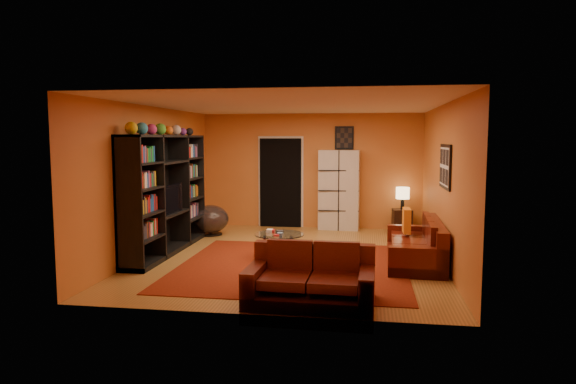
# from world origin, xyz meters

# --- Properties ---
(floor) EXTENTS (6.00, 6.00, 0.00)m
(floor) POSITION_xyz_m (0.00, 0.00, 0.00)
(floor) COLOR olive
(floor) RESTS_ON ground
(ceiling) EXTENTS (6.00, 6.00, 0.00)m
(ceiling) POSITION_xyz_m (0.00, 0.00, 2.60)
(ceiling) COLOR white
(ceiling) RESTS_ON wall_back
(wall_back) EXTENTS (6.00, 0.00, 6.00)m
(wall_back) POSITION_xyz_m (0.00, 3.00, 1.30)
(wall_back) COLOR #C1682A
(wall_back) RESTS_ON floor
(wall_front) EXTENTS (6.00, 0.00, 6.00)m
(wall_front) POSITION_xyz_m (0.00, -3.00, 1.30)
(wall_front) COLOR #C1682A
(wall_front) RESTS_ON floor
(wall_left) EXTENTS (0.00, 6.00, 6.00)m
(wall_left) POSITION_xyz_m (-2.50, 0.00, 1.30)
(wall_left) COLOR #C1682A
(wall_left) RESTS_ON floor
(wall_right) EXTENTS (0.00, 6.00, 6.00)m
(wall_right) POSITION_xyz_m (2.50, 0.00, 1.30)
(wall_right) COLOR #C1682A
(wall_right) RESTS_ON floor
(rug) EXTENTS (3.60, 3.60, 0.01)m
(rug) POSITION_xyz_m (0.10, -0.70, 0.01)
(rug) COLOR #5B180A
(rug) RESTS_ON floor
(doorway) EXTENTS (0.95, 0.10, 2.04)m
(doorway) POSITION_xyz_m (-0.70, 2.96, 1.02)
(doorway) COLOR black
(doorway) RESTS_ON floor
(wall_art_right) EXTENTS (0.03, 1.00, 0.70)m
(wall_art_right) POSITION_xyz_m (2.48, -0.30, 1.60)
(wall_art_right) COLOR black
(wall_art_right) RESTS_ON wall_right
(wall_art_back) EXTENTS (0.42, 0.03, 0.52)m
(wall_art_back) POSITION_xyz_m (0.75, 2.98, 2.05)
(wall_art_back) COLOR black
(wall_art_back) RESTS_ON wall_back
(entertainment_unit) EXTENTS (0.45, 3.00, 2.10)m
(entertainment_unit) POSITION_xyz_m (-2.27, 0.00, 1.05)
(entertainment_unit) COLOR black
(entertainment_unit) RESTS_ON floor
(tv) EXTENTS (0.89, 0.12, 0.51)m
(tv) POSITION_xyz_m (-2.23, -0.09, 0.98)
(tv) COLOR black
(tv) RESTS_ON entertainment_unit
(sofa) EXTENTS (0.93, 2.13, 0.85)m
(sofa) POSITION_xyz_m (2.14, -0.15, 0.29)
(sofa) COLOR #461009
(sofa) RESTS_ON rug
(loveseat) EXTENTS (1.59, 0.98, 0.85)m
(loveseat) POSITION_xyz_m (0.59, -2.41, 0.28)
(loveseat) COLOR #461009
(loveseat) RESTS_ON rug
(throw_pillow) EXTENTS (0.12, 0.42, 0.42)m
(throw_pillow) POSITION_xyz_m (1.95, 0.30, 0.63)
(throw_pillow) COLOR orange
(throw_pillow) RESTS_ON sofa
(coffee_table) EXTENTS (0.84, 0.84, 0.42)m
(coffee_table) POSITION_xyz_m (-0.20, -0.20, 0.38)
(coffee_table) COLOR silver
(coffee_table) RESTS_ON floor
(storage_cabinet) EXTENTS (0.91, 0.45, 1.78)m
(storage_cabinet) POSITION_xyz_m (0.65, 2.80, 0.89)
(storage_cabinet) COLOR beige
(storage_cabinet) RESTS_ON floor
(bowl_chair) EXTENTS (0.78, 0.78, 0.63)m
(bowl_chair) POSITION_xyz_m (-2.00, 1.70, 0.34)
(bowl_chair) COLOR black
(bowl_chair) RESTS_ON floor
(side_table) EXTENTS (0.44, 0.44, 0.50)m
(side_table) POSITION_xyz_m (2.04, 2.67, 0.25)
(side_table) COLOR black
(side_table) RESTS_ON floor
(table_lamp) EXTENTS (0.29, 0.29, 0.48)m
(table_lamp) POSITION_xyz_m (2.04, 2.67, 0.84)
(table_lamp) COLOR black
(table_lamp) RESTS_ON side_table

